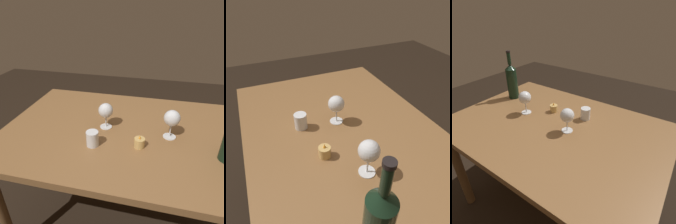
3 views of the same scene
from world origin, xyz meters
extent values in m
plane|color=black|center=(0.00, 0.00, 0.00)|extent=(6.00, 6.00, 0.00)
cube|color=olive|center=(0.00, 0.00, 0.72)|extent=(1.30, 0.90, 0.04)
cylinder|color=brown|center=(-0.58, -0.38, 0.35)|extent=(0.06, 0.06, 0.70)
cylinder|color=brown|center=(0.58, -0.38, 0.35)|extent=(0.06, 0.06, 0.70)
cylinder|color=brown|center=(0.58, 0.38, 0.35)|extent=(0.06, 0.06, 0.70)
cylinder|color=white|center=(0.09, 0.00, 0.74)|extent=(0.07, 0.07, 0.00)
cylinder|color=white|center=(0.09, 0.00, 0.78)|extent=(0.01, 0.01, 0.07)
sphere|color=white|center=(0.09, 0.00, 0.84)|extent=(0.08, 0.08, 0.08)
cylinder|color=#42070F|center=(0.09, 0.00, 0.84)|extent=(0.06, 0.06, 0.02)
cylinder|color=white|center=(-0.25, 0.02, 0.74)|extent=(0.07, 0.07, 0.00)
cylinder|color=white|center=(-0.25, 0.02, 0.78)|extent=(0.01, 0.01, 0.08)
sphere|color=white|center=(-0.25, 0.02, 0.85)|extent=(0.08, 0.08, 0.08)
cylinder|color=#42070F|center=(-0.25, 0.02, 0.85)|extent=(0.06, 0.06, 0.02)
cylinder|color=white|center=(0.11, 0.18, 0.78)|extent=(0.06, 0.06, 0.08)
cylinder|color=silver|center=(0.11, 0.18, 0.77)|extent=(0.05, 0.05, 0.05)
cylinder|color=#DBB266|center=(-0.11, 0.14, 0.76)|extent=(0.05, 0.05, 0.05)
cylinder|color=white|center=(-0.11, 0.14, 0.76)|extent=(0.04, 0.04, 0.03)
cone|color=#F99E2D|center=(-0.11, 0.14, 0.80)|extent=(0.01, 0.01, 0.02)
camera|label=1|loc=(-0.17, 0.97, 1.38)|focal=33.97mm
camera|label=2|loc=(-0.74, 0.35, 1.42)|focal=35.55mm
camera|label=3|loc=(0.60, -0.76, 1.39)|focal=30.82mm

